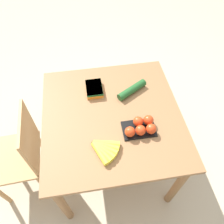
{
  "coord_description": "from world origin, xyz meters",
  "views": [
    {
      "loc": [
        -0.9,
        0.14,
        2.03
      ],
      "look_at": [
        0.0,
        0.0,
        0.81
      ],
      "focal_mm": 35.0,
      "sensor_mm": 36.0,
      "label": 1
    }
  ],
  "objects_px": {
    "banana_bunch": "(104,149)",
    "tomato_pack": "(141,127)",
    "carrot_bag": "(94,88)",
    "chair": "(21,155)",
    "cucumber_near": "(132,90)"
  },
  "relations": [
    {
      "from": "chair",
      "to": "banana_bunch",
      "type": "relative_size",
      "value": 4.8
    },
    {
      "from": "tomato_pack",
      "to": "carrot_bag",
      "type": "relative_size",
      "value": 1.3
    },
    {
      "from": "banana_bunch",
      "to": "carrot_bag",
      "type": "relative_size",
      "value": 1.08
    },
    {
      "from": "banana_bunch",
      "to": "tomato_pack",
      "type": "xyz_separation_m",
      "value": [
        0.11,
        -0.27,
        0.02
      ]
    },
    {
      "from": "chair",
      "to": "cucumber_near",
      "type": "height_order",
      "value": "chair"
    },
    {
      "from": "tomato_pack",
      "to": "carrot_bag",
      "type": "bearing_deg",
      "value": 33.8
    },
    {
      "from": "chair",
      "to": "banana_bunch",
      "type": "height_order",
      "value": "chair"
    },
    {
      "from": "tomato_pack",
      "to": "chair",
      "type": "bearing_deg",
      "value": 83.23
    },
    {
      "from": "carrot_bag",
      "to": "cucumber_near",
      "type": "xyz_separation_m",
      "value": [
        -0.06,
        -0.28,
        0.0
      ]
    },
    {
      "from": "carrot_bag",
      "to": "chair",
      "type": "bearing_deg",
      "value": 115.36
    },
    {
      "from": "banana_bunch",
      "to": "tomato_pack",
      "type": "distance_m",
      "value": 0.29
    },
    {
      "from": "banana_bunch",
      "to": "tomato_pack",
      "type": "relative_size",
      "value": 0.83
    },
    {
      "from": "chair",
      "to": "carrot_bag",
      "type": "distance_m",
      "value": 0.77
    },
    {
      "from": "chair",
      "to": "cucumber_near",
      "type": "xyz_separation_m",
      "value": [
        0.24,
        -0.91,
        0.33
      ]
    },
    {
      "from": "tomato_pack",
      "to": "cucumber_near",
      "type": "xyz_separation_m",
      "value": [
        0.34,
        -0.01,
        -0.01
      ]
    }
  ]
}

